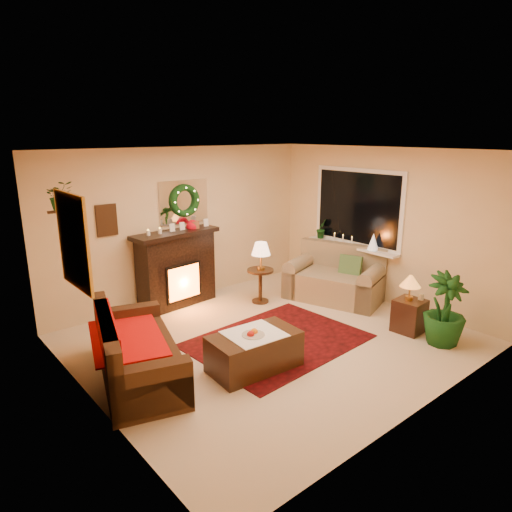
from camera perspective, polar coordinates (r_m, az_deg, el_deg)
floor at (r=6.54m, az=2.00°, el=-10.39°), size 5.00×5.00×0.00m
ceiling at (r=5.90m, az=2.24°, el=13.01°), size 5.00×5.00×0.00m
wall_back at (r=7.86m, az=-8.95°, el=3.86°), size 5.00×5.00×0.00m
wall_front at (r=4.74m, az=20.69°, el=-4.62°), size 5.00×5.00×0.00m
wall_left at (r=4.85m, az=-20.44°, el=-4.14°), size 4.50×4.50×0.00m
wall_right at (r=7.94m, az=15.66°, el=3.59°), size 4.50×4.50×0.00m
area_rug at (r=6.50m, az=2.70°, el=-10.51°), size 2.41×1.86×0.01m
sofa at (r=5.62m, az=-14.54°, el=-10.55°), size 1.35×2.05×0.81m
red_throw at (r=5.75m, az=-15.83°, el=-9.79°), size 0.81×1.31×0.02m
fireplace at (r=7.72m, az=-9.88°, el=-2.15°), size 1.34×0.53×1.20m
poinsettia at (r=7.73m, az=-7.92°, el=3.70°), size 0.22×0.22×0.22m
mantel_candle_a at (r=7.31m, az=-13.30°, el=2.45°), size 0.06×0.06×0.18m
mantel_candle_b at (r=7.40m, az=-11.91°, el=2.68°), size 0.06×0.06×0.19m
mantel_mirror at (r=7.78m, az=-8.99°, el=6.73°), size 0.92×0.02×0.72m
wreath at (r=7.74m, az=-8.85°, el=6.84°), size 0.55×0.11×0.55m
wall_art at (r=7.21m, az=-18.17°, el=4.27°), size 0.32×0.03×0.48m
gold_mirror at (r=5.02m, az=-21.88°, el=1.69°), size 0.03×0.84×1.00m
hanging_plant at (r=5.72m, az=-23.19°, el=5.37°), size 0.33×0.28×0.36m
loveseat at (r=8.01m, az=9.80°, el=-2.48°), size 1.39×1.81×0.92m
window_frame at (r=8.21m, az=12.57°, el=5.93°), size 0.03×1.86×1.36m
window_glass at (r=8.19m, az=12.50°, el=5.92°), size 0.02×1.70×1.22m
window_sill at (r=8.26m, az=11.85°, el=1.21°), size 0.22×1.86×0.04m
mini_tree at (r=7.96m, az=14.45°, el=1.78°), size 0.18×0.18×0.28m
sill_plant at (r=8.66m, az=8.20°, el=3.49°), size 0.26×0.21×0.47m
side_table_round at (r=7.78m, az=0.54°, el=-3.52°), size 0.52×0.52×0.59m
lamp_cream at (r=7.59m, az=0.63°, el=0.38°), size 0.32×0.32×0.49m
end_table_square at (r=7.05m, az=18.63°, el=-6.87°), size 0.42×0.42×0.49m
lamp_tiffany at (r=6.88m, az=18.74°, el=-3.22°), size 0.29×0.29×0.43m
coffee_table at (r=5.72m, az=-0.23°, el=-12.02°), size 1.14×0.69×0.46m
fruit_bowl at (r=5.57m, az=-0.35°, el=-10.05°), size 0.28×0.28×0.06m
floor_palm at (r=6.76m, az=22.49°, el=-6.60°), size 2.19×2.19×3.01m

